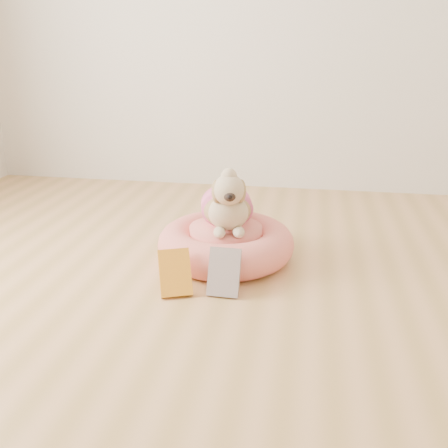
% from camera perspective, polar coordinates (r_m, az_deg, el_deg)
% --- Properties ---
extents(floor, '(4.50, 4.50, 0.00)m').
position_cam_1_polar(floor, '(1.54, -4.05, -17.98)').
color(floor, tan).
rests_on(floor, ground).
extents(pet_bed, '(0.63, 0.63, 0.16)m').
position_cam_1_polar(pet_bed, '(2.32, 0.21, -2.23)').
color(pet_bed, '#FB6267').
rests_on(pet_bed, floor).
extents(dog, '(0.37, 0.47, 0.30)m').
position_cam_1_polar(dog, '(2.24, 0.38, 3.40)').
color(dog, olive).
rests_on(dog, pet_bed).
extents(book_yellow, '(0.16, 0.16, 0.17)m').
position_cam_1_polar(book_yellow, '(2.01, -5.61, -5.56)').
color(book_yellow, yellow).
rests_on(book_yellow, floor).
extents(book_white, '(0.13, 0.10, 0.19)m').
position_cam_1_polar(book_white, '(1.99, 0.01, -5.53)').
color(book_white, white).
rests_on(book_white, floor).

